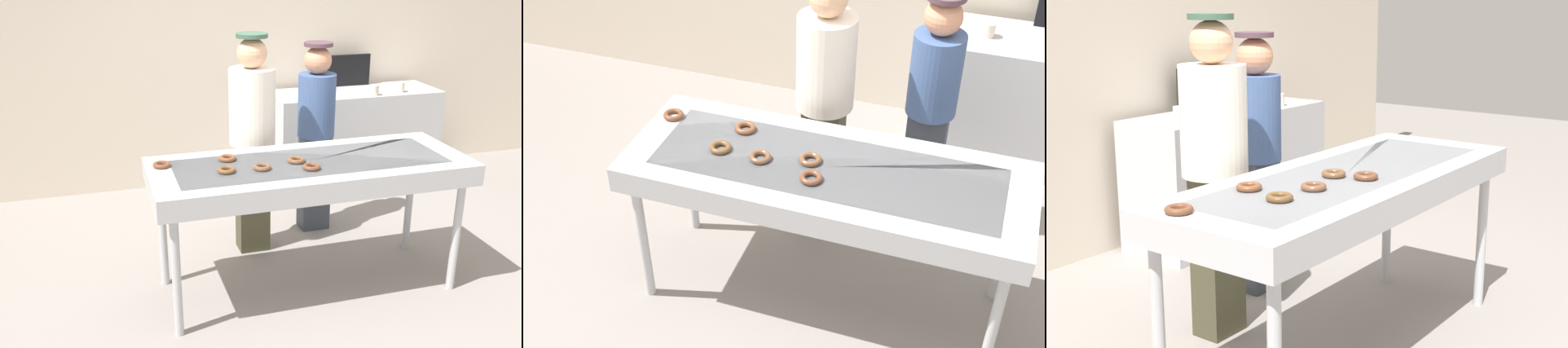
{
  "view_description": "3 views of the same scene",
  "coord_description": "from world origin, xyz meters",
  "views": [
    {
      "loc": [
        -1.36,
        -3.46,
        2.27
      ],
      "look_at": [
        -0.31,
        0.11,
        0.85
      ],
      "focal_mm": 40.79,
      "sensor_mm": 36.0,
      "label": 1
    },
    {
      "loc": [
        0.77,
        -2.92,
        3.18
      ],
      "look_at": [
        -0.25,
        0.02,
        0.82
      ],
      "focal_mm": 49.7,
      "sensor_mm": 36.0,
      "label": 2
    },
    {
      "loc": [
        -2.93,
        -1.9,
        1.79
      ],
      "look_at": [
        -0.14,
        0.14,
        0.95
      ],
      "focal_mm": 50.62,
      "sensor_mm": 36.0,
      "label": 3
    }
  ],
  "objects": [
    {
      "name": "chocolate_donut_4",
      "position": [
        -0.53,
        0.18,
        0.96
      ],
      "size": [
        0.16,
        0.16,
        0.03
      ],
      "primitive_type": "torus",
      "rotation": [
        0.0,
        0.0,
        2.03
      ],
      "color": "brown",
      "rests_on": "fryer_conveyor"
    },
    {
      "name": "chocolate_donut_1",
      "position": [
        -0.35,
        -0.05,
        0.96
      ],
      "size": [
        0.14,
        0.14,
        0.03
      ],
      "primitive_type": "torus",
      "rotation": [
        0.0,
        0.0,
        1.82
      ],
      "color": "brown",
      "rests_on": "fryer_conveyor"
    },
    {
      "name": "worker_baker",
      "position": [
        0.39,
        0.91,
        0.88
      ],
      "size": [
        0.31,
        0.31,
        1.59
      ],
      "rotation": [
        0.0,
        0.0,
        3.02
      ],
      "color": "#383F49",
      "rests_on": "ground"
    },
    {
      "name": "paper_cup_2",
      "position": [
        1.57,
        1.66,
        1.0
      ],
      "size": [
        0.09,
        0.09,
        0.1
      ],
      "primitive_type": "cylinder",
      "color": "beige",
      "rests_on": "prep_counter"
    },
    {
      "name": "worker_assistant",
      "position": [
        -0.21,
        0.68,
        0.98
      ],
      "size": [
        0.35,
        0.35,
        1.71
      ],
      "rotation": [
        0.0,
        0.0,
        3.27
      ],
      "color": "#3E3C28",
      "rests_on": "ground"
    },
    {
      "name": "menu_display",
      "position": [
        1.17,
        2.08,
        1.11
      ],
      "size": [
        0.53,
        0.04,
        0.32
      ],
      "primitive_type": "cube",
      "color": "black",
      "rests_on": "prep_counter"
    },
    {
      "name": "chocolate_donut_3",
      "position": [
        -0.58,
        -0.04,
        0.96
      ],
      "size": [
        0.14,
        0.14,
        0.03
      ],
      "primitive_type": "torus",
      "rotation": [
        0.0,
        0.0,
        2.91
      ],
      "color": "brown",
      "rests_on": "fryer_conveyor"
    },
    {
      "name": "paper_cup_0",
      "position": [
        1.26,
        1.6,
        1.0
      ],
      "size": [
        0.09,
        0.09,
        0.1
      ],
      "primitive_type": "cylinder",
      "color": "beige",
      "rests_on": "prep_counter"
    },
    {
      "name": "prep_counter",
      "position": [
        1.17,
        1.83,
        0.48
      ],
      "size": [
        1.69,
        0.6,
        0.95
      ],
      "primitive_type": "cube",
      "color": "#B7BABF",
      "rests_on": "ground"
    },
    {
      "name": "fryer_conveyor",
      "position": [
        0.0,
        0.0,
        0.87
      ],
      "size": [
        2.14,
        0.8,
        0.95
      ],
      "color": "#B7BABF",
      "rests_on": "ground"
    },
    {
      "name": "chocolate_donut_0",
      "position": [
        -0.96,
        0.17,
        0.96
      ],
      "size": [
        0.15,
        0.15,
        0.03
      ],
      "primitive_type": "torus",
      "rotation": [
        0.0,
        0.0,
        1.17
      ],
      "color": "brown",
      "rests_on": "fryer_conveyor"
    },
    {
      "name": "chocolate_donut_5",
      "position": [
        -0.05,
        -0.14,
        0.96
      ],
      "size": [
        0.12,
        0.12,
        0.03
      ],
      "primitive_type": "torus",
      "rotation": [
        0.0,
        0.0,
        0.02
      ],
      "color": "brown",
      "rests_on": "fryer_conveyor"
    },
    {
      "name": "chocolate_donut_2",
      "position": [
        -0.1,
        0.01,
        0.96
      ],
      "size": [
        0.16,
        0.16,
        0.03
      ],
      "primitive_type": "torus",
      "rotation": [
        0.0,
        0.0,
        0.63
      ],
      "color": "brown",
      "rests_on": "fryer_conveyor"
    },
    {
      "name": "back_wall",
      "position": [
        0.0,
        2.28,
        1.46
      ],
      "size": [
        8.0,
        0.12,
        2.93
      ],
      "primitive_type": "cube",
      "color": "beige",
      "rests_on": "ground"
    },
    {
      "name": "paper_cup_1",
      "position": [
        0.62,
        1.79,
        1.0
      ],
      "size": [
        0.09,
        0.09,
        0.1
      ],
      "primitive_type": "cylinder",
      "color": "beige",
      "rests_on": "prep_counter"
    }
  ]
}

